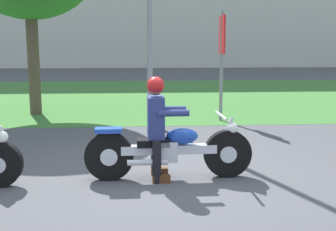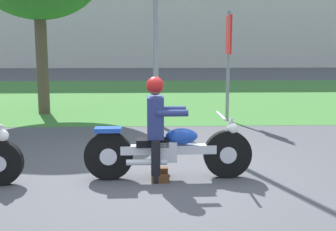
{
  "view_description": "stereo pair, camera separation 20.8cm",
  "coord_description": "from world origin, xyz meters",
  "views": [
    {
      "loc": [
        -0.25,
        -5.82,
        1.85
      ],
      "look_at": [
        0.17,
        0.14,
        0.85
      ],
      "focal_mm": 46.26,
      "sensor_mm": 36.0,
      "label": 1
    },
    {
      "loc": [
        -0.04,
        -5.84,
        1.85
      ],
      "look_at": [
        0.17,
        0.14,
        0.85
      ],
      "focal_mm": 46.26,
      "sensor_mm": 36.0,
      "label": 2
    }
  ],
  "objects": [
    {
      "name": "ground",
      "position": [
        0.0,
        0.0,
        0.0
      ],
      "size": [
        120.0,
        120.0,
        0.0
      ],
      "primitive_type": "plane",
      "color": "#4C4C51"
    },
    {
      "name": "rider_lead",
      "position": [
        0.01,
        -0.06,
        0.83
      ],
      "size": [
        0.55,
        0.48,
        1.41
      ],
      "rotation": [
        0.0,
        0.0,
        0.02
      ],
      "color": "black",
      "rests_on": "ground"
    },
    {
      "name": "motorcycle_lead",
      "position": [
        0.18,
        -0.06,
        0.4
      ],
      "size": [
        2.31,
        0.66,
        0.89
      ],
      "rotation": [
        0.0,
        0.0,
        0.02
      ],
      "color": "black",
      "rests_on": "ground"
    },
    {
      "name": "grass_verge",
      "position": [
        0.0,
        9.74,
        0.0
      ],
      "size": [
        60.0,
        12.0,
        0.01
      ],
      "primitive_type": "cube",
      "color": "#3D7533",
      "rests_on": "ground"
    },
    {
      "name": "sign_banner",
      "position": [
        1.75,
        4.41,
        1.72
      ],
      "size": [
        0.08,
        0.6,
        2.6
      ],
      "color": "gray",
      "rests_on": "ground"
    }
  ]
}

